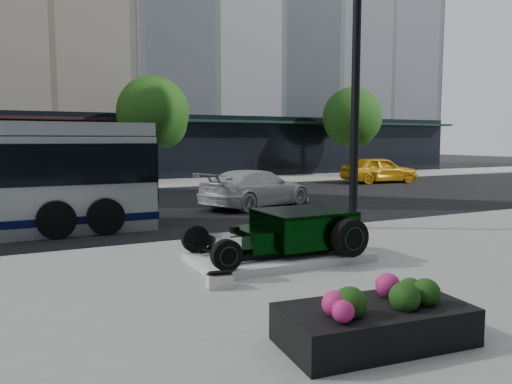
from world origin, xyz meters
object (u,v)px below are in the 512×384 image
hot_rod (294,230)px  lamppost (355,99)px  white_sedan (256,188)px  yellow_taxi (379,170)px  flower_planter (375,321)px

hot_rod → lamppost: size_ratio=0.44×
white_sedan → yellow_taxi: size_ratio=1.07×
hot_rod → yellow_taxi: 19.96m
hot_rod → flower_planter: (-1.29, -3.97, -0.32)m
hot_rod → white_sedan: bearing=68.3°
lamppost → flower_planter: size_ratio=3.21×
flower_planter → yellow_taxi: 23.75m
lamppost → flower_planter: lamppost is taller
lamppost → white_sedan: (-0.01, 5.74, -2.84)m
white_sedan → yellow_taxi: bearing=-82.1°
lamppost → flower_planter: bearing=-125.7°
lamppost → white_sedan: lamppost is taller
white_sedan → yellow_taxi: yellow_taxi is taller
flower_planter → white_sedan: white_sedan is taller
lamppost → yellow_taxi: 16.33m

